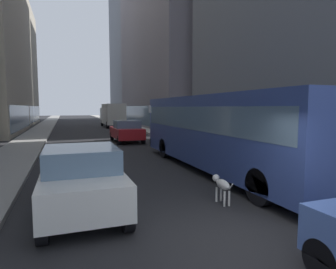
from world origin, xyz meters
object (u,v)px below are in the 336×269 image
transit_bus (219,127)px  box_truck (112,114)px  dalmatian_dog (222,184)px  car_red_coupe (127,131)px  car_white_van (81,178)px

transit_bus → box_truck: size_ratio=1.54×
dalmatian_dog → car_red_coupe: bearing=88.4°
car_red_coupe → car_white_van: bearing=-106.1°
transit_bus → box_truck: bearing=90.0°
car_white_van → box_truck: (5.60, 30.82, 0.84)m
car_white_van → dalmatian_dog: bearing=-12.0°
car_white_van → box_truck: box_truck is taller
car_white_van → dalmatian_dog: 3.68m
car_white_van → car_red_coupe: bearing=73.9°
car_red_coupe → box_truck: (1.60, 17.00, 0.84)m
box_truck → dalmatian_dog: 31.67m
car_white_van → box_truck: bearing=79.7°
car_red_coupe → dalmatian_dog: car_red_coupe is taller
transit_bus → car_red_coupe: transit_bus is taller
transit_bus → car_red_coupe: size_ratio=2.83×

